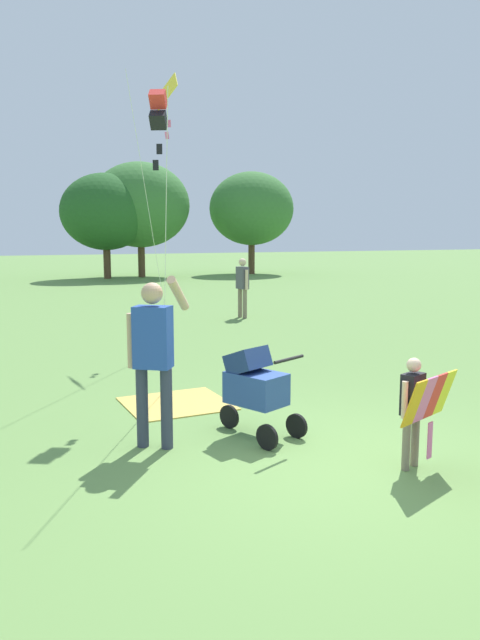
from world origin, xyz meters
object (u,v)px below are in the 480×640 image
object	(u,v)px
person_red_shirt	(242,283)
picnic_blanket	(176,403)
kite_adult_black	(158,113)
kite_orange_delta	(166,100)
person_adult_flyer	(153,349)
stroller	(255,384)
child_with_butterfly_kite	(416,403)

from	to	relation	value
person_red_shirt	picnic_blanket	size ratio (longest dim) A/B	1.19
picnic_blanket	person_red_shirt	bearing A→B (deg)	61.36
kite_adult_black	person_red_shirt	bearing A→B (deg)	59.19
kite_adult_black	kite_orange_delta	world-z (taller)	kite_orange_delta
kite_adult_black	picnic_blanket	distance (m)	3.94
kite_orange_delta	picnic_blanket	size ratio (longest dim) A/B	4.02
person_adult_flyer	person_red_shirt	distance (m)	10.10
stroller	kite_adult_black	distance (m)	3.98
kite_adult_black	person_red_shirt	size ratio (longest dim) A/B	2.61
person_adult_flyer	kite_adult_black	world-z (taller)	kite_adult_black
child_with_butterfly_kite	person_adult_flyer	bearing A→B (deg)	144.58
stroller	kite_orange_delta	world-z (taller)	kite_orange_delta
child_with_butterfly_kite	picnic_blanket	distance (m)	3.49
stroller	kite_orange_delta	size ratio (longest dim) A/B	0.20
stroller	kite_orange_delta	xyz separation A→B (m)	(0.62, 5.74, 4.24)
kite_adult_black	kite_orange_delta	distance (m)	3.85
kite_orange_delta	picnic_blanket	distance (m)	6.47
child_with_butterfly_kite	person_red_shirt	size ratio (longest dim) A/B	0.69
person_red_shirt	picnic_blanket	xyz separation A→B (m)	(-4.05, -7.41, -0.94)
picnic_blanket	person_adult_flyer	bearing A→B (deg)	-114.23
person_adult_flyer	stroller	distance (m)	1.24
kite_adult_black	picnic_blanket	world-z (taller)	kite_adult_black
stroller	kite_orange_delta	bearing A→B (deg)	83.80
person_adult_flyer	picnic_blanket	world-z (taller)	person_adult_flyer
kite_orange_delta	person_red_shirt	world-z (taller)	kite_orange_delta
child_with_butterfly_kite	kite_adult_black	bearing A→B (deg)	112.67
kite_orange_delta	child_with_butterfly_kite	bearing A→B (deg)	-86.63
kite_orange_delta	person_adult_flyer	bearing A→B (deg)	-107.32
stroller	kite_adult_black	size ratio (longest dim) A/B	0.26
person_adult_flyer	picnic_blanket	distance (m)	1.97
kite_orange_delta	picnic_blanket	xyz separation A→B (m)	(-1.09, -4.16, -4.84)
kite_orange_delta	kite_adult_black	bearing A→B (deg)	-107.24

